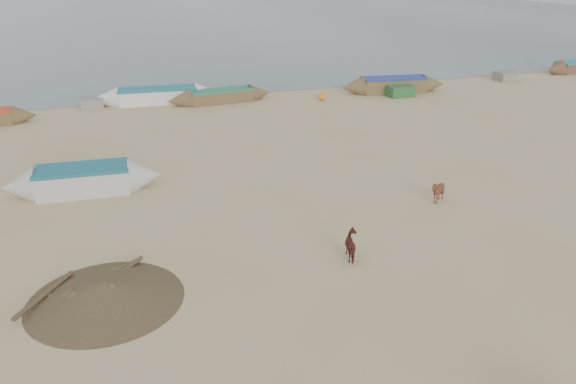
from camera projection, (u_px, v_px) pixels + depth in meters
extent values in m
plane|color=tan|center=(339.00, 284.00, 14.42)|extent=(140.00, 140.00, 0.00)
plane|color=slate|center=(123.00, 14.00, 86.02)|extent=(160.00, 160.00, 0.00)
imported|color=#592C1C|center=(438.00, 191.00, 19.12)|extent=(0.83, 0.76, 0.82)
imported|color=#5F281E|center=(354.00, 246.00, 15.56)|extent=(0.79, 0.88, 0.76)
cone|color=brown|center=(105.00, 291.00, 13.64)|extent=(4.61, 4.61, 0.51)
sphere|color=orange|center=(322.00, 97.00, 33.10)|extent=(0.44, 0.44, 0.44)
cube|color=gray|center=(92.00, 103.00, 31.39)|extent=(1.20, 1.10, 0.56)
cube|color=#2A5E31|center=(399.00, 91.00, 34.12)|extent=(1.50, 1.20, 0.64)
cube|color=gray|center=(505.00, 76.00, 38.56)|extent=(1.30, 1.20, 0.60)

